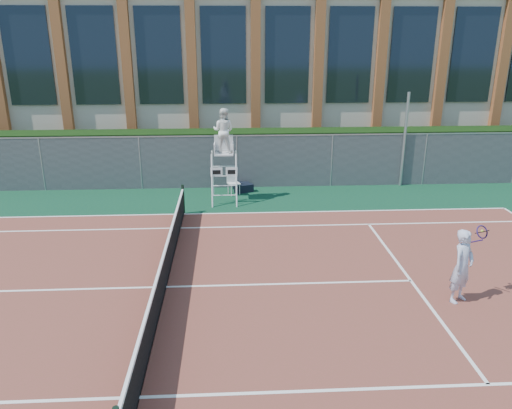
{
  "coord_description": "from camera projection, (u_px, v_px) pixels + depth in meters",
  "views": [
    {
      "loc": [
        1.7,
        -11.51,
        6.16
      ],
      "look_at": [
        2.48,
        3.0,
        1.2
      ],
      "focal_mm": 35.0,
      "sensor_mm": 36.0,
      "label": 1
    }
  ],
  "objects": [
    {
      "name": "tennis_net",
      "position": [
        165.0,
        269.0,
        12.61
      ],
      "size": [
        0.1,
        11.3,
        1.1
      ],
      "color": "black",
      "rests_on": "ground"
    },
    {
      "name": "ground",
      "position": [
        166.0,
        288.0,
        12.78
      ],
      "size": [
        120.0,
        120.0,
        0.0
      ],
      "primitive_type": "plane",
      "color": "#233814"
    },
    {
      "name": "tennis_court",
      "position": [
        166.0,
        287.0,
        12.77
      ],
      "size": [
        23.77,
        10.97,
        0.02
      ],
      "primitive_type": "cube",
      "color": "brown",
      "rests_on": "apron"
    },
    {
      "name": "apron",
      "position": [
        170.0,
        270.0,
        13.72
      ],
      "size": [
        36.0,
        20.0,
        0.01
      ],
      "primitive_type": "cube",
      "color": "#0C3528",
      "rests_on": "ground"
    },
    {
      "name": "tennis_player",
      "position": [
        462.0,
        266.0,
        11.84
      ],
      "size": [
        1.08,
        0.83,
        1.84
      ],
      "color": "silver",
      "rests_on": "tennis_court"
    },
    {
      "name": "plastic_chair",
      "position": [
        233.0,
        181.0,
        20.14
      ],
      "size": [
        0.57,
        0.57,
        0.95
      ],
      "color": "silver",
      "rests_on": "apron"
    },
    {
      "name": "umpire_chair",
      "position": [
        223.0,
        133.0,
        18.66
      ],
      "size": [
        1.02,
        1.56,
        3.64
      ],
      "color": "white",
      "rests_on": "ground"
    },
    {
      "name": "sports_bag_far",
      "position": [
        241.0,
        185.0,
        20.97
      ],
      "size": [
        0.7,
        0.34,
        0.27
      ],
      "primitive_type": "cube",
      "rotation": [
        0.0,
        0.0,
        -0.08
      ],
      "color": "black",
      "rests_on": "apron"
    },
    {
      "name": "steel_pole",
      "position": [
        404.0,
        140.0,
        20.82
      ],
      "size": [
        0.12,
        0.12,
        3.96
      ],
      "primitive_type": "cylinder",
      "color": "#9EA0A5",
      "rests_on": "ground"
    },
    {
      "name": "sports_bag_near",
      "position": [
        244.0,
        188.0,
        20.47
      ],
      "size": [
        0.82,
        0.52,
        0.33
      ],
      "primitive_type": "cube",
      "rotation": [
        0.0,
        0.0,
        0.31
      ],
      "color": "black",
      "rests_on": "apron"
    },
    {
      "name": "hedge",
      "position": [
        191.0,
        156.0,
        21.87
      ],
      "size": [
        40.0,
        1.4,
        2.2
      ],
      "primitive_type": "cube",
      "color": "black",
      "rests_on": "ground"
    },
    {
      "name": "building",
      "position": [
        198.0,
        72.0,
        28.4
      ],
      "size": [
        45.0,
        10.6,
        8.22
      ],
      "color": "beige",
      "rests_on": "ground"
    },
    {
      "name": "fence",
      "position": [
        189.0,
        163.0,
        20.74
      ],
      "size": [
        40.0,
        0.06,
        2.2
      ],
      "primitive_type": null,
      "color": "#595E60",
      "rests_on": "ground"
    }
  ]
}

